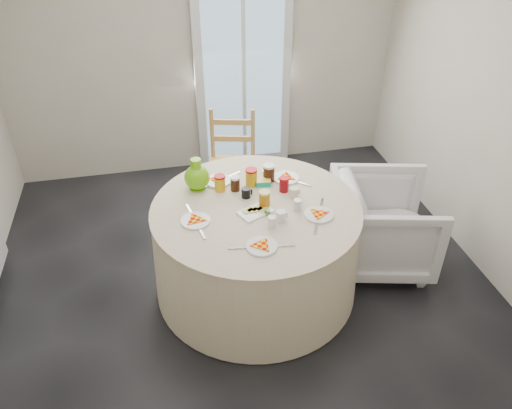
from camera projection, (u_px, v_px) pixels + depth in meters
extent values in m
plane|color=black|center=(242.00, 282.00, 4.09)|extent=(4.00, 4.00, 0.00)
cube|color=#BCB5A3|center=(202.00, 50.00, 4.96)|extent=(4.00, 0.02, 2.60)
cube|color=#BCB5A3|center=(504.00, 115.00, 3.70)|extent=(0.02, 4.00, 2.60)
cube|color=silver|center=(243.00, 73.00, 5.13)|extent=(1.00, 0.08, 2.10)
cylinder|color=beige|center=(256.00, 250.00, 3.86)|extent=(1.59, 1.59, 0.80)
imported|color=silver|center=(383.00, 223.00, 4.11)|extent=(0.93, 0.96, 0.83)
cube|color=#0FB09F|center=(263.00, 184.00, 3.87)|extent=(0.13, 0.10, 0.05)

